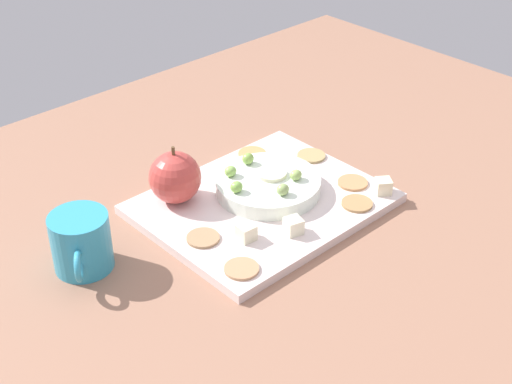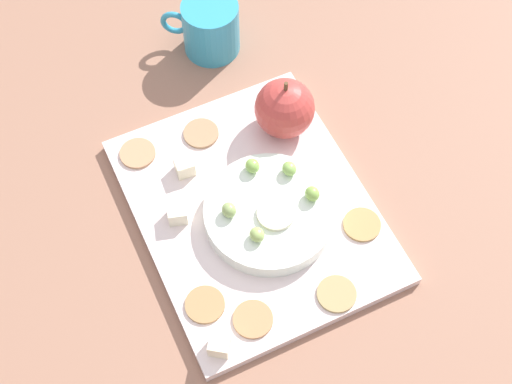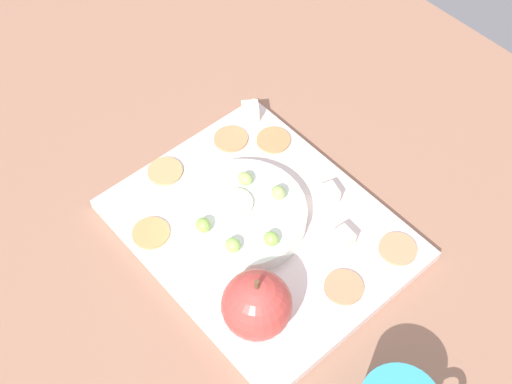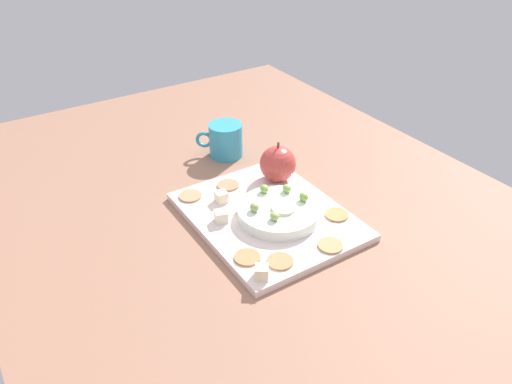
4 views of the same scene
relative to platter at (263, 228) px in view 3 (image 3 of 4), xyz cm
name	(u,v)px [view 3 (image 3 of 4)]	position (x,y,z in cm)	size (l,w,h in cm)	color
table	(274,254)	(-2.55, 0.39, -2.75)	(143.54, 100.48, 4.09)	#966852
platter	(263,228)	(0.00, 0.00, 0.00)	(33.82, 27.16, 1.40)	silver
serving_dish	(242,215)	(2.16, 1.50, 1.83)	(15.75, 15.75, 2.25)	white
apple_whole	(257,305)	(-9.22, 9.10, 4.54)	(7.68, 7.68, 7.68)	#C1403A
apple_stem	(257,284)	(-9.22, 9.10, 8.98)	(0.50, 0.50, 1.20)	brown
cheese_cube_0	(329,196)	(-2.71, -8.45, 1.83)	(2.25, 2.25, 2.25)	#F7F0CA
cheese_cube_1	(250,112)	(14.47, -10.46, 1.83)	(2.25, 2.25, 2.25)	#F6ECC1
cheese_cube_2	(342,239)	(-8.32, -5.13, 1.83)	(2.25, 2.25, 2.25)	#F5EBC3
cracker_0	(273,140)	(9.17, -9.96, 0.90)	(4.56, 4.56, 0.40)	#A98050
cracker_1	(344,287)	(-12.62, -1.14, 0.90)	(4.56, 4.56, 0.40)	tan
cracker_2	(398,249)	(-13.23, -9.63, 0.90)	(4.56, 4.56, 0.40)	tan
cracker_3	(165,171)	(14.40, 4.12, 0.90)	(4.56, 4.56, 0.40)	tan
cracker_4	(231,139)	(13.06, -5.80, 0.90)	(4.56, 4.56, 0.40)	tan
cracker_5	(151,233)	(7.85, 11.11, 0.90)	(4.56, 4.56, 0.40)	tan
grape_0	(278,192)	(0.70, -3.06, 3.80)	(1.90, 1.71, 1.70)	#93AE62
grape_1	(203,225)	(2.93, 6.74, 3.83)	(1.90, 1.71, 1.76)	#87B34D
grape_2	(245,179)	(4.98, -1.46, 3.73)	(1.90, 1.71, 1.57)	#9CBB61
grape_3	(233,245)	(-1.40, 5.87, 3.75)	(1.90, 1.71, 1.61)	#91C05A
grape_4	(271,239)	(-3.65, 2.01, 3.78)	(1.90, 1.71, 1.67)	#8ABB51
apple_slice_0	(234,204)	(3.21, 1.80, 3.25)	(4.49, 4.49, 0.60)	beige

